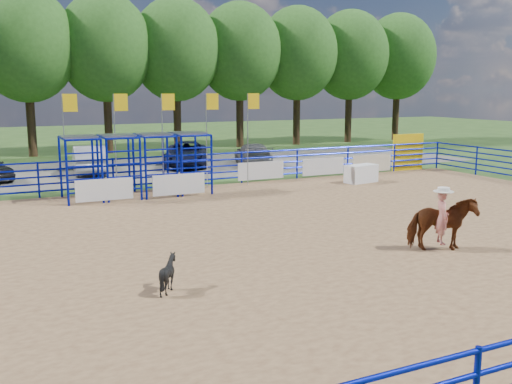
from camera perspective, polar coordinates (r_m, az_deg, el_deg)
ground at (r=16.90m, az=3.11°, el=-4.75°), size 120.00×120.00×0.00m
arena_dirt at (r=16.89m, az=3.11°, el=-4.71°), size 30.00×20.00×0.02m
gravel_strip at (r=32.58m, az=-11.33°, el=2.30°), size 40.00×10.00×0.01m
announcer_table at (r=27.46m, az=10.47°, el=1.82°), size 1.70×1.03×0.85m
horse_and_rider at (r=16.24m, az=18.10°, el=-2.62°), size 1.94×1.43×2.48m
calf at (r=12.62m, az=-8.78°, el=-8.07°), size 0.85×0.79×0.80m
car_b at (r=31.34m, az=-16.36°, el=3.16°), size 1.96×4.61×1.48m
car_c at (r=33.06m, az=-6.99°, el=3.78°), size 4.00×5.59×1.41m
car_d at (r=33.38m, az=-0.28°, el=3.80°), size 2.92×4.72×1.28m
perimeter_fence at (r=16.72m, az=3.13°, el=-2.26°), size 30.10×20.10×1.50m
chute_assembly at (r=24.11m, az=-11.02°, el=2.62°), size 19.32×2.41×4.20m
treeline at (r=41.21m, az=-14.90°, el=14.26°), size 56.40×6.40×11.24m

